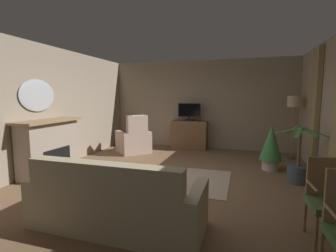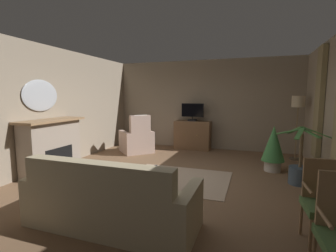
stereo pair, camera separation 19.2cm
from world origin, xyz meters
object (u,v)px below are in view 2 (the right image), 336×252
sofa_floral (110,204)px  potted_plant_leafy_by_curtain (273,146)px  coffee_table (141,171)px  folded_newspaper (131,169)px  cat (90,178)px  armchair_facing_sofa (137,141)px  side_chair_beside_plant (324,201)px  tv_cabinet (193,136)px  potted_plant_small_fern_corner (300,171)px  television (193,112)px  wall_mirror_oval (41,95)px  floor_lamp (298,108)px  fireplace (52,147)px  tv_remote (156,167)px

sofa_floral → potted_plant_leafy_by_curtain: 3.97m
coffee_table → sofa_floral: sofa_floral is taller
folded_newspaper → cat: 1.03m
armchair_facing_sofa → coffee_table: bearing=-62.3°
side_chair_beside_plant → tv_cabinet: bearing=120.1°
folded_newspaper → side_chair_beside_plant: bearing=-27.1°
sofa_floral → potted_plant_small_fern_corner: (2.59, 2.58, -0.06)m
television → armchair_facing_sofa: 1.96m
folded_newspaper → potted_plant_leafy_by_curtain: potted_plant_leafy_by_curtain is taller
tv_cabinet → potted_plant_small_fern_corner: potted_plant_small_fern_corner is taller
wall_mirror_oval → tv_cabinet: (2.60, 3.42, -1.28)m
television → floor_lamp: bearing=-6.4°
fireplace → floor_lamp: (5.27, 3.03, 0.83)m
coffee_table → folded_newspaper: size_ratio=3.07×
armchair_facing_sofa → television: bearing=32.3°
side_chair_beside_plant → cat: 3.89m
wall_mirror_oval → folded_newspaper: size_ratio=3.20×
floor_lamp → cat: bearing=-140.8°
tv_remote → folded_newspaper: 0.45m
tv_remote → potted_plant_leafy_by_curtain: bearing=106.4°
coffee_table → potted_plant_leafy_by_curtain: potted_plant_leafy_by_curtain is taller
coffee_table → potted_plant_leafy_by_curtain: size_ratio=0.88×
armchair_facing_sofa → potted_plant_leafy_by_curtain: bearing=-10.5°
folded_newspaper → sofa_floral: (0.31, -1.19, -0.10)m
coffee_table → floor_lamp: floor_lamp is taller
folded_newspaper → armchair_facing_sofa: size_ratio=0.24×
tv_cabinet → tv_remote: bearing=-86.9°
sofa_floral → cat: 1.84m
folded_newspaper → side_chair_beside_plant: (2.81, -0.69, 0.10)m
sofa_floral → potted_plant_small_fern_corner: 3.65m
armchair_facing_sofa → floor_lamp: (4.40, 0.61, 1.05)m
tv_remote → armchair_facing_sofa: (-1.68, 2.61, -0.07)m
television → side_chair_beside_plant: (2.62, -4.46, -0.69)m
fireplace → potted_plant_small_fern_corner: (5.06, 0.98, -0.31)m
tv_cabinet → wall_mirror_oval: bearing=-127.3°
fireplace → coffee_table: fireplace is taller
tv_cabinet → potted_plant_small_fern_corner: (2.71, -2.43, -0.17)m
coffee_table → folded_newspaper: 0.18m
tv_cabinet → side_chair_beside_plant: 5.22m
armchair_facing_sofa → tv_cabinet: bearing=33.7°
fireplace → folded_newspaper: (2.16, -0.41, -0.15)m
tv_cabinet → potted_plant_leafy_by_curtain: size_ratio=1.08×
fireplace → potted_plant_leafy_by_curtain: fireplace is taller
tv_cabinet → coffee_table: size_ratio=1.23×
tv_cabinet → tv_remote: 3.60m
folded_newspaper → floor_lamp: floor_lamp is taller
side_chair_beside_plant → wall_mirror_oval: bearing=168.1°
folded_newspaper → tv_cabinet: bearing=73.8°
potted_plant_small_fern_corner → potted_plant_leafy_by_curtain: (-0.44, 0.75, 0.32)m
tv_cabinet → floor_lamp: floor_lamp is taller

